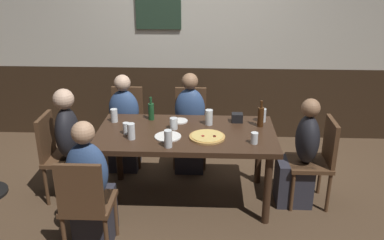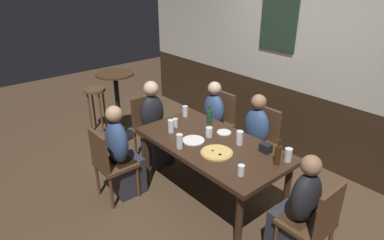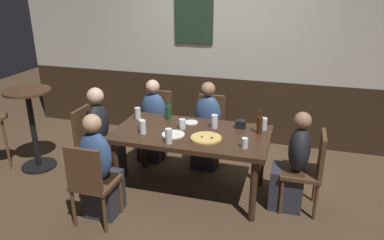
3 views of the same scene
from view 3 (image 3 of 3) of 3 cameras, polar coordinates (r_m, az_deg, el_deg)
The scene contains 28 objects.
ground_plane at distance 4.34m, azimuth -0.13°, elevation -10.93°, with size 12.00×12.00×0.00m, color #4C3826.
wall_back at distance 5.38m, azimuth 4.92°, elevation 10.30°, with size 6.40×0.13×2.60m.
dining_table at distance 4.03m, azimuth -0.13°, elevation -2.95°, with size 1.70×0.90×0.74m.
chair_mid_far at distance 4.86m, azimuth 2.77°, elevation -0.73°, with size 0.40×0.40×0.88m.
chair_left_far at distance 5.08m, azimuth -5.48°, elevation 0.16°, with size 0.40×0.40×0.88m.
chair_head_west at distance 4.59m, azimuth -15.51°, elevation -2.89°, with size 0.40×0.40×0.88m.
chair_left_near at distance 3.68m, azimuth -15.52°, elevation -9.08°, with size 0.40×0.40×0.88m.
chair_head_east at distance 3.97m, azimuth 17.85°, elevation -7.07°, with size 0.40×0.40×0.88m.
person_mid_far at distance 4.73m, azimuth 2.29°, elevation -1.78°, with size 0.34×0.37×1.11m.
person_left_far at distance 4.95m, azimuth -6.16°, elevation -0.96°, with size 0.34×0.37×1.08m.
person_head_west at distance 4.51m, azimuth -13.74°, elevation -3.26°, with size 0.37×0.34×1.15m.
person_left_near at distance 3.81m, azimuth -14.22°, elevation -8.23°, with size 0.34×0.37×1.13m.
person_head_east at distance 3.98m, azimuth 15.40°, elevation -7.38°, with size 0.37×0.34×1.09m.
pizza at distance 3.83m, azimuth 2.21°, elevation -2.81°, with size 0.33×0.33×0.03m.
beer_glass_tall at distance 3.65m, azimuth 8.24°, elevation -3.68°, with size 0.06×0.06×0.11m.
highball_clear at distance 3.97m, azimuth -7.71°, elevation -1.24°, with size 0.07×0.07×0.15m.
beer_glass_half at distance 4.42m, azimuth -8.50°, elevation 0.98°, with size 0.07×0.07×0.14m.
pint_glass_pale at distance 4.12m, azimuth 11.16°, elevation -0.68°, with size 0.07×0.07×0.14m.
tumbler_water at distance 4.10m, azimuth -7.93°, elevation -0.77°, with size 0.06×0.06×0.11m.
pint_glass_amber at distance 4.07m, azimuth -1.53°, elevation -0.73°, with size 0.08×0.08×0.11m.
tumbler_short at distance 4.10m, azimuth 3.53°, elevation -0.35°, with size 0.07×0.07×0.15m.
pint_glass_stout at distance 3.71m, azimuth -3.67°, elevation -2.67°, with size 0.07×0.07×0.16m.
beer_bottle_green at distance 4.34m, azimuth -3.72°, elevation 1.29°, with size 0.06×0.06×0.24m.
beer_bottle_brown at distance 3.99m, azimuth 10.55°, elevation -0.69°, with size 0.06×0.06×0.27m.
plate_white_large at distance 3.92m, azimuth -2.95°, elevation -2.28°, with size 0.25×0.25×0.01m, color white.
plate_white_small at distance 4.25m, azimuth -0.17°, elevation -0.38°, with size 0.16×0.16×0.01m, color white.
condiment_caddy at distance 4.13m, azimuth 7.63°, elevation -0.63°, with size 0.11×0.09×0.09m, color black.
side_bar_table at distance 5.01m, azimuth -23.73°, elevation -0.44°, with size 0.56×0.56×1.05m.
Camera 3 is at (1.05, -3.53, 2.30)m, focal length 34.08 mm.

